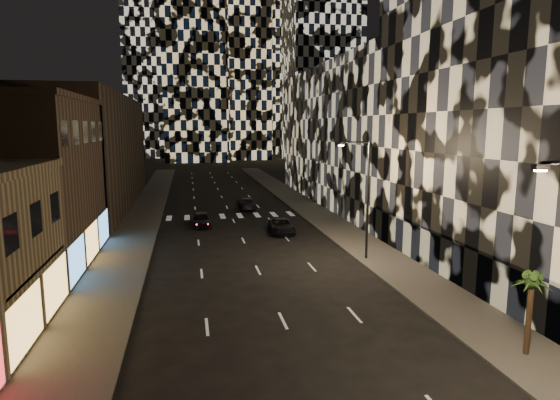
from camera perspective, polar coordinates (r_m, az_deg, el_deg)
name	(u,v)px	position (r m, az deg, el deg)	size (l,w,h in m)	color
sidewalk_left	(141,218)	(54.28, -16.55, -2.18)	(4.00, 120.00, 0.15)	#47443F
sidewalk_right	(315,212)	(55.98, 4.27, -1.49)	(4.00, 120.00, 0.15)	#47443F
curb_left	(161,218)	(54.11, -14.34, -2.12)	(0.20, 120.00, 0.15)	#4C4C47
curb_right	(298,213)	(55.47, 2.18, -1.57)	(0.20, 120.00, 0.15)	#4C4C47
retail_brown	(15,185)	(38.80, -29.56, 1.56)	(10.00, 15.00, 12.00)	#463627
retail_filler_left	(89,152)	(64.33, -22.26, 5.44)	(10.00, 40.00, 14.00)	#463627
midrise_base	(449,258)	(33.53, 19.93, -6.64)	(0.60, 25.00, 3.00)	#383838
midrise_filler_right	(373,135)	(64.95, 11.32, 7.72)	(16.00, 40.00, 18.00)	#232326
streetlight_far	(365,191)	(35.87, 10.31, 1.04)	(2.55, 0.25, 9.00)	black
car_dark_midlane	(202,219)	(48.81, -9.53, -2.35)	(1.75, 4.36, 1.48)	black
car_dark_oncoming	(247,203)	(58.55, -4.11, -0.40)	(1.99, 4.89, 1.42)	black
car_dark_rightlane	(282,226)	(45.21, 0.21, -3.21)	(2.25, 4.88, 1.36)	black
palm_tree	(532,287)	(23.54, 28.33, -9.27)	(1.92, 1.93, 3.79)	#47331E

